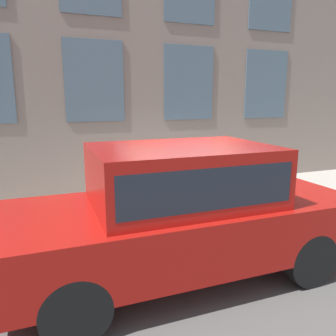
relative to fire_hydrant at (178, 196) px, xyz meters
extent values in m
plane|color=#514F4C|center=(-0.52, -0.01, -0.61)|extent=(80.00, 80.00, 0.00)
cube|color=#A8A093|center=(0.96, -0.01, -0.52)|extent=(2.95, 60.00, 0.17)
cube|color=#4C6070|center=(2.41, -3.88, 2.46)|extent=(0.03, 1.47, 2.00)
cube|color=#4C6070|center=(2.41, -1.30, 2.46)|extent=(0.03, 1.47, 2.00)
cube|color=#4C6070|center=(2.41, 1.28, 2.46)|extent=(0.03, 1.47, 2.00)
cylinder|color=gold|center=(0.00, 0.00, -0.41)|extent=(0.29, 0.29, 0.04)
cylinder|color=gold|center=(0.00, 0.00, -0.07)|extent=(0.21, 0.21, 0.73)
sphere|color=#A4891E|center=(0.00, 0.00, 0.30)|extent=(0.22, 0.22, 0.22)
cylinder|color=black|center=(0.00, 0.00, 0.37)|extent=(0.07, 0.07, 0.09)
cylinder|color=gold|center=(0.00, -0.16, 0.02)|extent=(0.09, 0.10, 0.09)
cylinder|color=gold|center=(0.00, 0.16, 0.02)|extent=(0.09, 0.10, 0.09)
cylinder|color=navy|center=(0.12, 0.40, -0.08)|extent=(0.10, 0.10, 0.71)
cylinder|color=navy|center=(0.27, 0.40, -0.08)|extent=(0.10, 0.10, 0.71)
cube|color=#1E59A5|center=(0.19, 0.40, 0.55)|extent=(0.19, 0.13, 0.53)
cylinder|color=#1E59A5|center=(0.05, 0.40, 0.56)|extent=(0.08, 0.08, 0.51)
cylinder|color=#1E59A5|center=(0.33, 0.40, 0.56)|extent=(0.08, 0.08, 0.51)
sphere|color=tan|center=(0.19, 0.40, 0.93)|extent=(0.24, 0.24, 0.24)
cylinder|color=black|center=(-2.85, 2.38, -0.21)|extent=(0.24, 0.79, 0.79)
cylinder|color=black|center=(-1.08, 2.38, -0.21)|extent=(0.24, 0.79, 0.79)
cylinder|color=black|center=(-2.85, -0.84, -0.21)|extent=(0.24, 0.79, 0.79)
cylinder|color=black|center=(-1.08, -0.84, -0.21)|extent=(0.24, 0.79, 0.79)
cube|color=#A5140F|center=(-1.97, 0.77, 0.17)|extent=(2.01, 5.19, 0.77)
cube|color=#A5140F|center=(-1.97, 0.77, 0.97)|extent=(1.77, 2.49, 0.81)
cube|color=#1E232D|center=(-1.97, 0.77, 0.97)|extent=(1.78, 2.29, 0.52)
camera|label=1|loc=(-6.13, 2.57, 1.99)|focal=35.00mm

